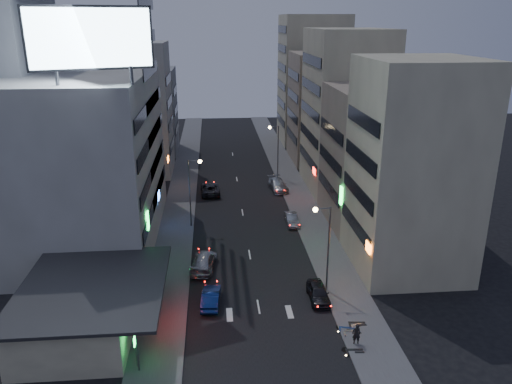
{
  "coord_description": "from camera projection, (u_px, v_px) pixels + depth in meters",
  "views": [
    {
      "loc": [
        -3.44,
        -32.68,
        23.13
      ],
      "look_at": [
        0.93,
        16.96,
        5.83
      ],
      "focal_mm": 35.0,
      "sensor_mm": 36.0,
      "label": 1
    }
  ],
  "objects": [
    {
      "name": "parked_car_right_mid",
      "position": [
        292.0,
        219.0,
        59.24
      ],
      "size": [
        1.36,
        3.88,
        1.28
      ],
      "primitive_type": "imported",
      "rotation": [
        0.0,
        0.0,
        -0.0
      ],
      "color": "#A6A8AE",
      "rests_on": "ground"
    },
    {
      "name": "sidewalk_right",
      "position": [
        300.0,
        199.0,
        67.5
      ],
      "size": [
        4.0,
        120.0,
        0.12
      ],
      "primitive_type": "cube",
      "color": "#4C4C4F",
      "rests_on": "ground"
    },
    {
      "name": "road_car_blue",
      "position": [
        211.0,
        297.0,
        42.54
      ],
      "size": [
        1.82,
        4.31,
        1.38
      ],
      "primitive_type": "imported",
      "rotation": [
        0.0,
        0.0,
        3.06
      ],
      "color": "navy",
      "rests_on": "ground"
    },
    {
      "name": "sidewalk_left",
      "position": [
        181.0,
        203.0,
        66.17
      ],
      "size": [
        4.0,
        120.0,
        0.12
      ],
      "primitive_type": "cube",
      "color": "#4C4C4F",
      "rests_on": "ground"
    },
    {
      "name": "shophouse_near",
      "position": [
        412.0,
        168.0,
        46.47
      ],
      "size": [
        10.0,
        11.0,
        20.0
      ],
      "primitive_type": "cube",
      "color": "beige",
      "rests_on": "ground"
    },
    {
      "name": "street_lamp_right_near",
      "position": [
        325.0,
        237.0,
        43.0
      ],
      "size": [
        1.6,
        0.44,
        8.02
      ],
      "color": "#595B60",
      "rests_on": "sidewalk_right"
    },
    {
      "name": "person",
      "position": [
        356.0,
        334.0,
        37.12
      ],
      "size": [
        0.63,
        0.42,
        1.68
      ],
      "primitive_type": "imported",
      "rotation": [
        0.0,
        0.0,
        3.11
      ],
      "color": "black",
      "rests_on": "sidewalk_right"
    },
    {
      "name": "far_right_a",
      "position": [
        325.0,
        108.0,
        84.01
      ],
      "size": [
        11.0,
        12.0,
        18.0
      ],
      "primitive_type": "cube",
      "color": "gray",
      "rests_on": "ground"
    },
    {
      "name": "parked_car_right_near",
      "position": [
        318.0,
        293.0,
        43.25
      ],
      "size": [
        1.68,
        4.12,
        1.4
      ],
      "primitive_type": "imported",
      "rotation": [
        0.0,
        0.0,
        -0.01
      ],
      "color": "#222227",
      "rests_on": "ground"
    },
    {
      "name": "road_car_silver",
      "position": [
        204.0,
        261.0,
        48.62
      ],
      "size": [
        2.92,
        5.6,
        1.55
      ],
      "primitive_type": "imported",
      "rotation": [
        0.0,
        0.0,
        3.0
      ],
      "color": "#9A9CA1",
      "rests_on": "ground"
    },
    {
      "name": "scooter_silver_b",
      "position": [
        362.0,
        316.0,
        39.88
      ],
      "size": [
        1.14,
        1.82,
        1.05
      ],
      "primitive_type": null,
      "rotation": [
        0.0,
        0.0,
        1.93
      ],
      "color": "#B9BDC2",
      "rests_on": "sidewalk_right"
    },
    {
      "name": "far_left_b",
      "position": [
        142.0,
        111.0,
        89.42
      ],
      "size": [
        12.0,
        10.0,
        15.0
      ],
      "primitive_type": "cube",
      "color": "gray",
      "rests_on": "ground"
    },
    {
      "name": "far_left_a",
      "position": [
        133.0,
        110.0,
        76.41
      ],
      "size": [
        11.0,
        10.0,
        20.0
      ],
      "primitive_type": "cube",
      "color": "#AAAAA5",
      "rests_on": "ground"
    },
    {
      "name": "ground",
      "position": [
        263.0,
        335.0,
        38.62
      ],
      "size": [
        180.0,
        180.0,
        0.0
      ],
      "primitive_type": "plane",
      "color": "black",
      "rests_on": "ground"
    },
    {
      "name": "parked_car_left",
      "position": [
        210.0,
        189.0,
        69.6
      ],
      "size": [
        2.82,
        5.59,
        1.52
      ],
      "primitive_type": "imported",
      "rotation": [
        0.0,
        0.0,
        3.2
      ],
      "color": "#27262B",
      "rests_on": "ground"
    },
    {
      "name": "shophouse_mid",
      "position": [
        377.0,
        157.0,
        57.99
      ],
      "size": [
        11.0,
        12.0,
        16.0
      ],
      "primitive_type": "cube",
      "color": "gray",
      "rests_on": "ground"
    },
    {
      "name": "shophouse_far",
      "position": [
        345.0,
        112.0,
        69.2
      ],
      "size": [
        10.0,
        14.0,
        22.0
      ],
      "primitive_type": "cube",
      "color": "beige",
      "rests_on": "ground"
    },
    {
      "name": "scooter_black_a",
      "position": [
        363.0,
        342.0,
        36.6
      ],
      "size": [
        0.8,
        1.97,
        1.18
      ],
      "primitive_type": null,
      "rotation": [
        0.0,
        0.0,
        1.49
      ],
      "color": "black",
      "rests_on": "sidewalk_right"
    },
    {
      "name": "street_lamp_left",
      "position": [
        193.0,
        183.0,
        57.08
      ],
      "size": [
        1.6,
        0.44,
        8.02
      ],
      "color": "#595B60",
      "rests_on": "sidewalk_left"
    },
    {
      "name": "scooter_black_b",
      "position": [
        366.0,
        315.0,
        39.87
      ],
      "size": [
        0.86,
        2.06,
        1.23
      ],
      "primitive_type": null,
      "rotation": [
        0.0,
        0.0,
        1.47
      ],
      "color": "black",
      "rests_on": "sidewalk_right"
    },
    {
      "name": "food_court",
      "position": [
        83.0,
        307.0,
        38.7
      ],
      "size": [
        11.0,
        13.0,
        3.88
      ],
      "color": "beige",
      "rests_on": "ground"
    },
    {
      "name": "white_building",
      "position": [
        86.0,
        159.0,
        53.09
      ],
      "size": [
        14.0,
        24.0,
        18.0
      ],
      "primitive_type": "cube",
      "color": "#AAAAA5",
      "rests_on": "ground"
    },
    {
      "name": "scooter_silver_a",
      "position": [
        360.0,
        323.0,
        38.88
      ],
      "size": [
        0.68,
        2.01,
        1.22
      ],
      "primitive_type": null,
      "rotation": [
        0.0,
        0.0,
        1.57
      ],
      "color": "gray",
      "rests_on": "sidewalk_right"
    },
    {
      "name": "scooter_blue",
      "position": [
        355.0,
        322.0,
        39.13
      ],
      "size": [
        1.04,
        1.91,
        1.11
      ],
      "primitive_type": null,
      "rotation": [
        0.0,
        0.0,
        1.32
      ],
      "color": "navy",
      "rests_on": "sidewalk_right"
    },
    {
      "name": "parked_car_right_far",
      "position": [
        278.0,
        185.0,
        71.12
      ],
      "size": [
        2.77,
        5.55,
        1.55
      ],
      "primitive_type": "imported",
      "rotation": [
        0.0,
        0.0,
        0.12
      ],
      "color": "#AEB2B6",
      "rests_on": "ground"
    },
    {
      "name": "billboard",
      "position": [
        90.0,
        39.0,
        39.83
      ],
      "size": [
        9.52,
        3.75,
        6.2
      ],
      "rotation": [
        0.0,
        0.0,
        0.35
      ],
      "color": "#595B60",
      "rests_on": "white_building"
    },
    {
      "name": "far_right_b",
      "position": [
        312.0,
        80.0,
        96.24
      ],
      "size": [
        12.0,
        12.0,
        24.0
      ],
      "primitive_type": "cube",
      "color": "beige",
      "rests_on": "ground"
    },
    {
      "name": "street_lamp_right_far",
      "position": [
        276.0,
        144.0,
        75.0
      ],
      "size": [
        1.6,
        0.44,
        8.02
      ],
      "color": "#595B60",
      "rests_on": "sidewalk_right"
    }
  ]
}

